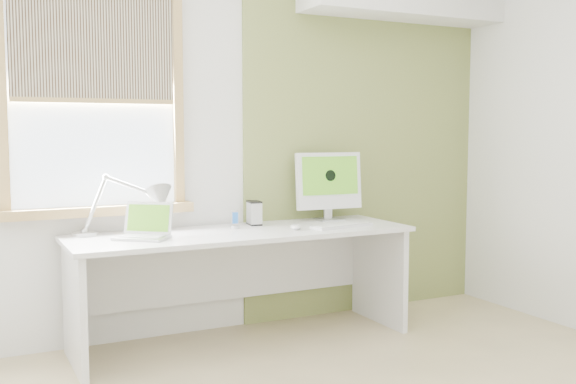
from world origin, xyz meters
TOP-DOWN VIEW (x-y plane):
  - room at (0.00, 0.00)m, footprint 4.04×3.54m
  - accent_wall at (1.00, 1.74)m, footprint 2.00×0.02m
  - window at (-1.00, 1.71)m, footprint 1.20×0.14m
  - desk at (-0.16, 1.44)m, footprint 2.20×0.70m
  - desk_lamp at (-0.76, 1.48)m, footprint 0.61×0.41m
  - laptop at (-0.79, 1.38)m, footprint 0.38×0.37m
  - phone_dock at (-0.16, 1.51)m, footprint 0.07×0.07m
  - external_drive at (0.02, 1.59)m, footprint 0.09×0.13m
  - imac at (0.59, 1.58)m, footprint 0.50×0.17m
  - keyboard at (0.49, 1.24)m, footprint 0.46×0.19m
  - mouse at (0.17, 1.28)m, footprint 0.10×0.13m

SIDE VIEW (x-z plane):
  - desk at x=-0.16m, z-range 0.17..0.90m
  - keyboard at x=0.49m, z-range 0.73..0.75m
  - mouse at x=0.17m, z-range 0.73..0.76m
  - phone_dock at x=-0.16m, z-range 0.70..0.82m
  - laptop at x=-0.79m, z-range 0.68..0.89m
  - external_drive at x=0.02m, z-range 0.73..0.89m
  - desk_lamp at x=-0.76m, z-range 0.74..1.12m
  - imac at x=0.59m, z-range 0.76..1.24m
  - room at x=0.00m, z-range -0.02..2.62m
  - accent_wall at x=1.00m, z-range 0.00..2.60m
  - window at x=-1.00m, z-range 0.83..2.25m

